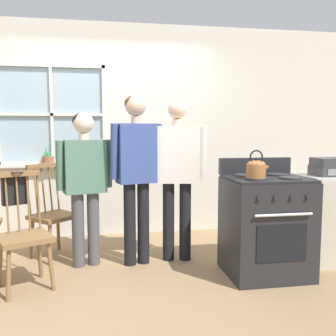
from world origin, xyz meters
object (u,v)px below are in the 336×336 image
at_px(side_counter, 327,218).
at_px(potted_plant, 48,159).
at_px(chair_near_wall, 52,216).
at_px(stereo, 331,167).
at_px(person_elderly_left, 85,174).
at_px(kettle, 256,168).
at_px(handbag, 15,189).
at_px(person_adult_right, 177,166).
at_px(chair_by_window, 23,237).
at_px(person_teen_center, 136,163).
at_px(stove, 266,225).

bearing_deg(side_counter, potted_plant, 155.45).
bearing_deg(chair_near_wall, stereo, -56.28).
height_order(chair_near_wall, person_elderly_left, person_elderly_left).
bearing_deg(kettle, handbag, 169.19).
bearing_deg(side_counter, kettle, -159.47).
xyz_separation_m(person_adult_right, handbag, (-1.53, -0.25, -0.17)).
distance_m(person_adult_right, potted_plant, 1.76).
xyz_separation_m(person_adult_right, side_counter, (1.52, -0.30, -0.54)).
bearing_deg(chair_by_window, kettle, -30.79).
height_order(chair_by_window, person_teen_center, person_teen_center).
distance_m(person_teen_center, handbag, 1.14).
bearing_deg(stove, chair_near_wall, 157.63).
distance_m(person_elderly_left, kettle, 1.65).
distance_m(stove, kettle, 0.59).
xyz_separation_m(chair_near_wall, stereo, (2.81, -0.64, 0.54)).
bearing_deg(handbag, person_adult_right, 9.31).
bearing_deg(person_adult_right, person_teen_center, -165.11).
bearing_deg(side_counter, person_teen_center, 172.48).
xyz_separation_m(person_adult_right, kettle, (0.58, -0.65, 0.03)).
xyz_separation_m(person_teen_center, stereo, (1.94, -0.28, -0.05)).
xyz_separation_m(person_elderly_left, side_counter, (2.45, -0.30, -0.48)).
xyz_separation_m(potted_plant, stereo, (2.94, -1.36, -0.01)).
height_order(person_teen_center, stereo, person_teen_center).
relative_size(person_adult_right, potted_plant, 6.95).
bearing_deg(person_teen_center, chair_by_window, -171.13).
bearing_deg(chair_near_wall, chair_by_window, -143.61).
bearing_deg(kettle, stove, 38.51).
distance_m(person_teen_center, person_adult_right, 0.43).
xyz_separation_m(person_elderly_left, stove, (1.68, -0.52, -0.45)).
distance_m(chair_near_wall, person_elderly_left, 0.68).
height_order(kettle, potted_plant, kettle).
bearing_deg(chair_near_wall, person_teen_center, -66.14).
xyz_separation_m(potted_plant, side_counter, (2.94, -1.34, -0.55)).
relative_size(person_teen_center, stove, 1.57).
bearing_deg(chair_near_wall, side_counter, -55.88).
relative_size(chair_near_wall, person_elderly_left, 0.65).
bearing_deg(stove, potted_plant, 144.21).
bearing_deg(person_teen_center, potted_plant, 118.98).
height_order(person_elderly_left, stove, person_elderly_left).
bearing_deg(chair_by_window, person_teen_center, -2.91).
height_order(chair_near_wall, stove, stove).
height_order(chair_near_wall, kettle, kettle).
bearing_deg(kettle, chair_near_wall, 152.62).
height_order(person_elderly_left, potted_plant, person_elderly_left).
relative_size(stove, stereo, 3.19).
bearing_deg(person_adult_right, chair_by_window, -153.49).
height_order(person_elderly_left, person_adult_right, person_adult_right).
bearing_deg(person_teen_center, stereo, -21.67).
bearing_deg(person_adult_right, kettle, -39.74).
bearing_deg(stereo, person_elderly_left, 172.61).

